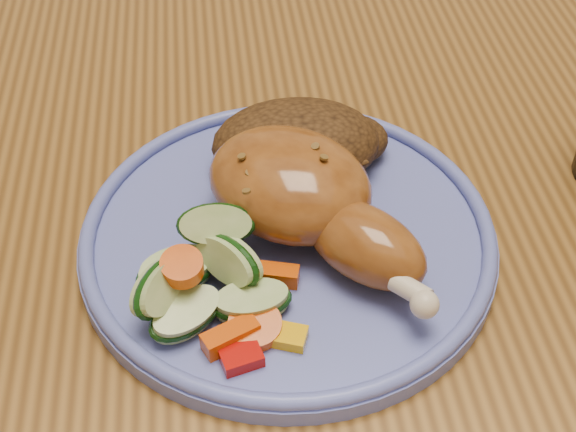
% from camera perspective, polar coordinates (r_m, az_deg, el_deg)
% --- Properties ---
extents(dining_table, '(0.90, 1.40, 0.75)m').
position_cam_1_polar(dining_table, '(0.69, 5.65, 2.13)').
color(dining_table, brown).
rests_on(dining_table, ground).
extents(chair_far, '(0.42, 0.42, 0.91)m').
position_cam_1_polar(chair_far, '(1.30, -0.10, 14.99)').
color(chair_far, '#4C2D16').
rests_on(chair_far, ground).
extents(plate, '(0.27, 0.27, 0.01)m').
position_cam_1_polar(plate, '(0.52, -0.00, -1.66)').
color(plate, '#535FAF').
rests_on(plate, dining_table).
extents(plate_rim, '(0.27, 0.27, 0.01)m').
position_cam_1_polar(plate_rim, '(0.51, -0.00, -0.80)').
color(plate_rim, '#535FAF').
rests_on(plate_rim, plate).
extents(chicken_leg, '(0.16, 0.18, 0.06)m').
position_cam_1_polar(chicken_leg, '(0.50, 1.37, 1.31)').
color(chicken_leg, brown).
rests_on(chicken_leg, plate).
extents(rice_pilaf, '(0.12, 0.08, 0.05)m').
position_cam_1_polar(rice_pilaf, '(0.55, 0.80, 5.06)').
color(rice_pilaf, '#402610').
rests_on(rice_pilaf, plate).
extents(vegetable_pile, '(0.11, 0.11, 0.05)m').
position_cam_1_polar(vegetable_pile, '(0.47, -5.92, -4.59)').
color(vegetable_pile, '#A50A05').
rests_on(vegetable_pile, plate).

